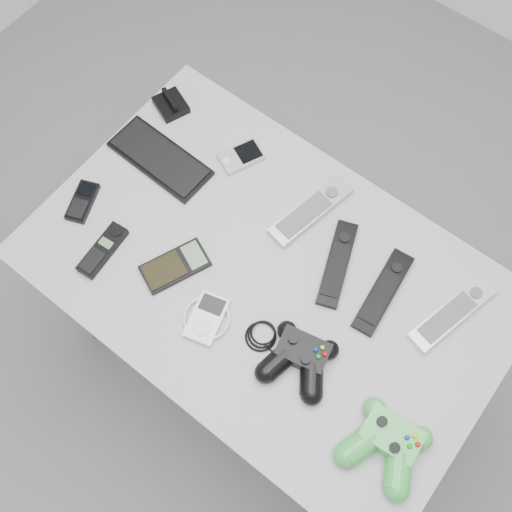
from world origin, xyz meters
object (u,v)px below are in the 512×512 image
Objects in this scene: pda_keyboard at (160,158)px; calculator at (175,266)px; mobile_phone at (82,201)px; controller_black at (300,357)px; remote_silver_a at (311,211)px; remote_silver_b at (453,313)px; controller_green at (387,443)px; desk at (267,284)px; remote_black_b at (383,292)px; mp3_player at (207,318)px; pda at (241,156)px; remote_black_a at (337,263)px; cordless_handset at (103,250)px.

pda_keyboard is 0.28m from calculator.
controller_black is at bearing -21.36° from mobile_phone.
mobile_phone reaches higher than calculator.
pda_keyboard is at bearing -153.34° from remote_silver_a.
remote_silver_b is 1.32× the size of controller_green.
mobile_phone is at bearing -164.90° from desk.
remote_black_b is at bearing 52.99° from calculator.
mp3_player is at bearing -83.39° from remote_silver_a.
controller_black reaches higher than pda.
remote_black_a is 0.52m from cordless_handset.
pda_keyboard is 1.50× the size of controller_green.
cordless_handset is 0.17m from calculator.
pda is at bearing -169.00° from remote_silver_b.
remote_silver_b reaches higher than pda.
cordless_handset is at bearing 175.80° from controller_black.
remote_black_a is at bearing 92.77° from controller_black.
mp3_player is at bearing -104.13° from desk.
mobile_phone is 0.61m from controller_black.
remote_black_b is (0.12, 0.01, -0.00)m from remote_black_a.
remote_black_b is at bearing -3.79° from remote_silver_a.
remote_silver_a is at bearing -167.87° from remote_silver_b.
calculator is (0.06, -0.31, -0.00)m from pda.
desk is 0.26m from remote_black_b.
remote_silver_b reaches higher than calculator.
remote_silver_a reaches higher than remote_black_a.
controller_black is (0.17, -0.11, 0.09)m from desk.
pda is 0.32m from calculator.
pda is 0.41m from mp3_player.
remote_black_a is 0.23m from controller_black.
remote_black_a is 0.27m from remote_silver_b.
mobile_phone reaches higher than pda.
remote_silver_b is at bearing -8.55° from remote_black_a.
desk is 0.17m from remote_black_a.
calculator is 0.34m from controller_black.
desk is at bearing 133.96° from controller_black.
pda is at bearing -174.03° from remote_silver_a.
remote_silver_b is at bearing 21.24° from cordless_handset.
controller_black is at bearing -95.85° from remote_black_a.
remote_black_b is 0.62m from cordless_handset.
pda is 0.96× the size of mobile_phone.
remote_silver_b is at bearing 91.19° from controller_green.
cordless_handset is (0.06, -0.26, 0.00)m from pda_keyboard.
mobile_phone is (-0.43, -0.30, -0.00)m from remote_silver_a.
pda is 0.38m from mobile_phone.
remote_silver_a is 1.06× the size of remote_black_a.
desk is 0.41m from remote_silver_b.
remote_silver_b is 2.06× the size of mp3_player.
remote_silver_a reaches higher than remote_silver_b.
controller_green reaches higher than pda_keyboard.
mobile_phone is at bearing -134.15° from remote_silver_a.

